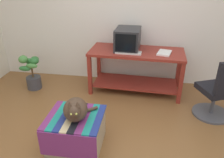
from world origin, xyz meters
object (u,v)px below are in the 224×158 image
at_px(desk, 136,64).
at_px(potted_plant, 32,73).
at_px(book, 164,53).
at_px(ottoman_with_blanket, 76,131).
at_px(cat, 75,109).
at_px(keyboard, 128,53).
at_px(tv_monitor, 128,39).
at_px(office_chair, 219,93).

distance_m(desk, potted_plant, 1.78).
relative_size(book, ottoman_with_blanket, 0.44).
distance_m(desk, cat, 1.60).
height_order(keyboard, book, book).
bearing_deg(book, potted_plant, -162.55).
distance_m(cat, potted_plant, 1.77).
bearing_deg(cat, keyboard, 57.88).
height_order(ottoman_with_blanket, potted_plant, potted_plant).
relative_size(tv_monitor, keyboard, 1.27).
relative_size(cat, potted_plant, 0.70).
height_order(ottoman_with_blanket, cat, cat).
bearing_deg(book, desk, -175.41).
bearing_deg(cat, potted_plant, 118.94).
relative_size(keyboard, book, 1.46).
xyz_separation_m(cat, potted_plant, (-1.19, 1.29, -0.23)).
xyz_separation_m(keyboard, ottoman_with_blanket, (-0.48, -1.32, -0.52)).
bearing_deg(tv_monitor, potted_plant, -168.43).
bearing_deg(keyboard, tv_monitor, 102.89).
bearing_deg(tv_monitor, cat, -102.35).
relative_size(keyboard, potted_plant, 0.65).
bearing_deg(book, cat, -111.16).
distance_m(tv_monitor, ottoman_with_blanket, 1.71).
height_order(desk, office_chair, office_chair).
height_order(desk, keyboard, keyboard).
bearing_deg(desk, ottoman_with_blanket, -109.49).
bearing_deg(keyboard, potted_plant, -175.22).
xyz_separation_m(book, ottoman_with_blanket, (-1.03, -1.39, -0.53)).
height_order(tv_monitor, potted_plant, tv_monitor).
bearing_deg(book, ottoman_with_blanket, -112.65).
bearing_deg(potted_plant, desk, 6.73).
height_order(potted_plant, office_chair, office_chair).
xyz_separation_m(keyboard, book, (0.55, 0.07, 0.00)).
relative_size(desk, potted_plant, 2.51).
relative_size(potted_plant, office_chair, 0.69).
relative_size(desk, keyboard, 3.84).
relative_size(desk, book, 5.60).
distance_m(book, potted_plant, 2.24).
relative_size(desk, tv_monitor, 3.01).
xyz_separation_m(desk, cat, (-0.57, -1.50, 0.03)).
distance_m(keyboard, office_chair, 1.40).
distance_m(book, cat, 1.75).
relative_size(desk, ottoman_with_blanket, 2.45).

